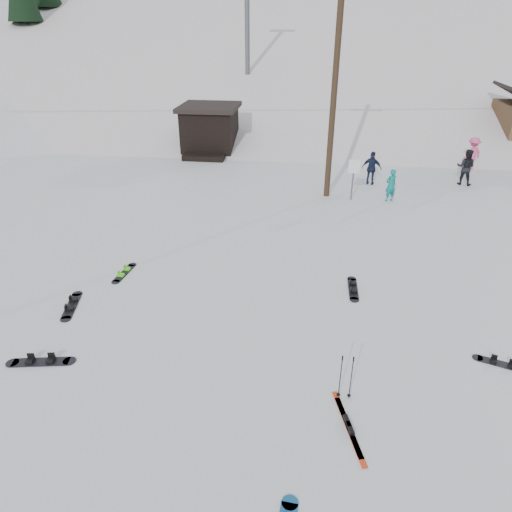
# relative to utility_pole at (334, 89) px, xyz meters

# --- Properties ---
(ground) EXTENTS (200.00, 200.00, 0.00)m
(ground) POSITION_rel_utility_pole_xyz_m (-2.00, -14.00, -4.68)
(ground) COLOR silver
(ground) RESTS_ON ground
(ski_slope) EXTENTS (60.00, 85.24, 65.97)m
(ski_slope) POSITION_rel_utility_pole_xyz_m (-2.00, 41.00, -16.68)
(ski_slope) COLOR silver
(ski_slope) RESTS_ON ground
(ridge_left) EXTENTS (47.54, 95.03, 58.38)m
(ridge_left) POSITION_rel_utility_pole_xyz_m (-38.00, 34.00, -15.68)
(ridge_left) COLOR silver
(ridge_left) RESTS_ON ground
(treeline_crest) EXTENTS (50.00, 6.00, 10.00)m
(treeline_crest) POSITION_rel_utility_pole_xyz_m (-2.00, 72.00, -4.68)
(treeline_crest) COLOR black
(treeline_crest) RESTS_ON ski_slope
(utility_pole) EXTENTS (2.00, 0.26, 9.00)m
(utility_pole) POSITION_rel_utility_pole_xyz_m (0.00, 0.00, 0.00)
(utility_pole) COLOR #3A2819
(utility_pole) RESTS_ON ground
(trail_sign) EXTENTS (0.50, 0.09, 1.85)m
(trail_sign) POSITION_rel_utility_pole_xyz_m (1.10, -0.42, -3.41)
(trail_sign) COLOR #595B60
(trail_sign) RESTS_ON ground
(lift_hut) EXTENTS (3.40, 4.10, 2.75)m
(lift_hut) POSITION_rel_utility_pole_xyz_m (-7.00, 6.94, -3.32)
(lift_hut) COLOR black
(lift_hut) RESTS_ON ground
(lift_tower_near) EXTENTS (2.20, 0.36, 8.00)m
(lift_tower_near) POSITION_rel_utility_pole_xyz_m (-6.00, 16.00, 3.18)
(lift_tower_near) COLOR #595B60
(lift_tower_near) RESTS_ON ski_slope
(hero_skis) EXTENTS (0.63, 1.90, 0.10)m
(hero_skis) POSITION_rel_utility_pole_xyz_m (0.35, -13.55, -4.65)
(hero_skis) COLOR red
(hero_skis) RESTS_ON ground
(ski_poles) EXTENTS (0.31, 0.08, 1.13)m
(ski_poles) POSITION_rel_utility_pole_xyz_m (0.28, -12.72, -4.10)
(ski_poles) COLOR black
(ski_poles) RESTS_ON ground
(board_scatter_a) EXTENTS (1.63, 0.55, 0.12)m
(board_scatter_a) POSITION_rel_utility_pole_xyz_m (-6.91, -12.53, -4.65)
(board_scatter_a) COLOR black
(board_scatter_a) RESTS_ON ground
(board_scatter_b) EXTENTS (0.58, 1.55, 0.11)m
(board_scatter_b) POSITION_rel_utility_pole_xyz_m (-7.33, -10.16, -4.65)
(board_scatter_b) COLOR black
(board_scatter_b) RESTS_ON ground
(board_scatter_c) EXTENTS (0.38, 1.40, 0.10)m
(board_scatter_c) POSITION_rel_utility_pole_xyz_m (-6.55, -8.15, -4.66)
(board_scatter_c) COLOR black
(board_scatter_c) RESTS_ON ground
(board_scatter_d) EXTENTS (1.28, 0.60, 0.09)m
(board_scatter_d) POSITION_rel_utility_pole_xyz_m (4.10, -11.18, -4.66)
(board_scatter_d) COLOR black
(board_scatter_d) RESTS_ON ground
(board_scatter_f) EXTENTS (0.29, 1.49, 0.10)m
(board_scatter_f) POSITION_rel_utility_pole_xyz_m (0.75, -8.18, -4.65)
(board_scatter_f) COLOR black
(board_scatter_f) RESTS_ON ground
(skier_teal) EXTENTS (0.64, 0.56, 1.47)m
(skier_teal) POSITION_rel_utility_pole_xyz_m (2.78, -0.34, -3.95)
(skier_teal) COLOR #0B7673
(skier_teal) RESTS_ON ground
(skier_dark) EXTENTS (1.03, 0.93, 1.74)m
(skier_dark) POSITION_rel_utility_pole_xyz_m (6.68, 2.47, -3.81)
(skier_dark) COLOR black
(skier_dark) RESTS_ON ground
(skier_pink) EXTENTS (1.30, 1.14, 1.74)m
(skier_pink) POSITION_rel_utility_pole_xyz_m (7.69, 5.03, -3.81)
(skier_pink) COLOR #DE4E82
(skier_pink) RESTS_ON ground
(skier_navy) EXTENTS (1.03, 0.66, 1.63)m
(skier_navy) POSITION_rel_utility_pole_xyz_m (2.15, 1.87, -3.86)
(skier_navy) COLOR #161E37
(skier_navy) RESTS_ON ground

